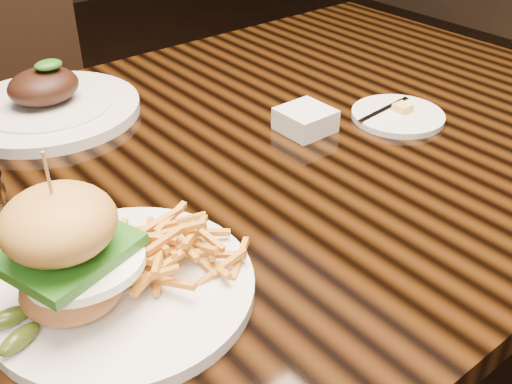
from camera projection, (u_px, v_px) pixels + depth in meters
dining_table at (189, 218)px, 0.87m from camera, size 1.60×0.90×0.75m
burger_plate at (109, 263)px, 0.59m from camera, size 0.27×0.27×0.19m
side_saucer at (398, 115)px, 0.97m from camera, size 0.15×0.15×0.02m
ramekin at (305, 120)px, 0.93m from camera, size 0.09×0.09×0.04m
far_dish at (47, 105)px, 0.97m from camera, size 0.30×0.30×0.09m
chair_far at (5, 102)px, 1.53m from camera, size 0.54×0.54×0.95m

